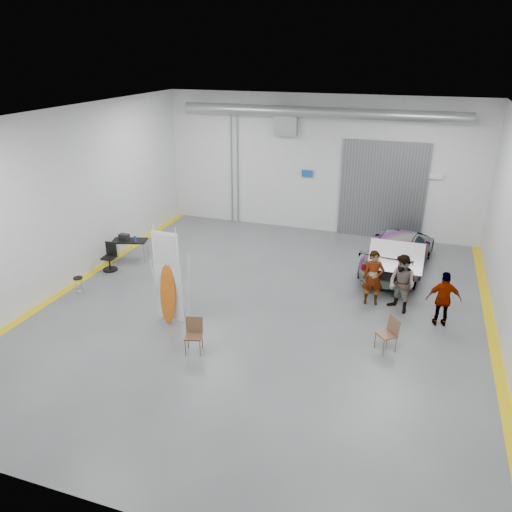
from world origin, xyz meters
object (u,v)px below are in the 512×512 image
(person_c, at_px, (444,299))
(surfboard_display, at_px, (168,285))
(folding_chair_far, at_px, (386,340))
(work_table, at_px, (128,240))
(person_b, at_px, (402,284))
(office_chair, at_px, (110,258))
(sedan_car, at_px, (399,250))
(person_a, at_px, (373,278))
(folding_chair_near, at_px, (194,342))
(shop_stool, at_px, (79,286))

(person_c, height_order, surfboard_display, surfboard_display)
(folding_chair_far, height_order, work_table, work_table)
(person_b, height_order, work_table, person_b)
(person_b, distance_m, work_table, 10.40)
(person_c, relative_size, surfboard_display, 0.56)
(office_chair, bearing_deg, person_c, -3.40)
(sedan_car, relative_size, folding_chair_far, 5.24)
(person_b, bearing_deg, person_c, 16.28)
(person_a, height_order, person_c, person_a)
(folding_chair_near, bearing_deg, folding_chair_far, 3.67)
(shop_stool, bearing_deg, person_c, 8.90)
(person_a, distance_m, work_table, 9.49)
(person_b, relative_size, shop_stool, 2.96)
(person_c, bearing_deg, folding_chair_near, 20.70)
(sedan_car, distance_m, work_table, 10.36)
(surfboard_display, bearing_deg, office_chair, 146.85)
(person_b, relative_size, work_table, 1.31)
(surfboard_display, bearing_deg, folding_chair_far, 6.95)
(folding_chair_far, xyz_separation_m, work_table, (-10.16, 3.32, 0.52))
(person_c, xyz_separation_m, shop_stool, (-11.57, -1.81, -0.55))
(person_a, height_order, folding_chair_near, person_a)
(folding_chair_near, bearing_deg, sedan_car, 41.33)
(office_chair, bearing_deg, person_b, -0.87)
(person_c, bearing_deg, person_b, -31.00)
(person_a, height_order, work_table, person_a)
(shop_stool, bearing_deg, surfboard_display, -10.10)
(person_a, height_order, office_chair, person_a)
(surfboard_display, height_order, shop_stool, surfboard_display)
(person_a, xyz_separation_m, person_b, (0.90, -0.22, 0.03))
(work_table, bearing_deg, office_chair, -97.64)
(surfboard_display, xyz_separation_m, office_chair, (-3.96, 2.79, -0.80))
(surfboard_display, height_order, office_chair, surfboard_display)
(person_c, relative_size, folding_chair_near, 1.78)
(person_c, xyz_separation_m, work_table, (-11.60, 1.38, -0.04))
(sedan_car, relative_size, person_c, 2.97)
(shop_stool, bearing_deg, sedan_car, 29.48)
(surfboard_display, distance_m, office_chair, 4.91)
(sedan_car, distance_m, shop_stool, 11.52)
(folding_chair_near, height_order, shop_stool, folding_chair_near)
(sedan_car, xyz_separation_m, surfboard_display, (-6.24, -6.34, 0.51))
(person_b, xyz_separation_m, surfboard_display, (-6.54, -2.98, 0.31))
(person_b, bearing_deg, surfboard_display, -117.52)
(office_chair, bearing_deg, surfboard_display, -37.07)
(shop_stool, relative_size, office_chair, 0.61)
(person_a, bearing_deg, surfboard_display, -159.75)
(sedan_car, height_order, office_chair, sedan_car)
(sedan_car, xyz_separation_m, folding_chair_far, (0.10, -5.79, -0.44))
(office_chair, bearing_deg, shop_stool, -87.07)
(person_b, bearing_deg, office_chair, -140.98)
(office_chair, bearing_deg, sedan_car, 17.27)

